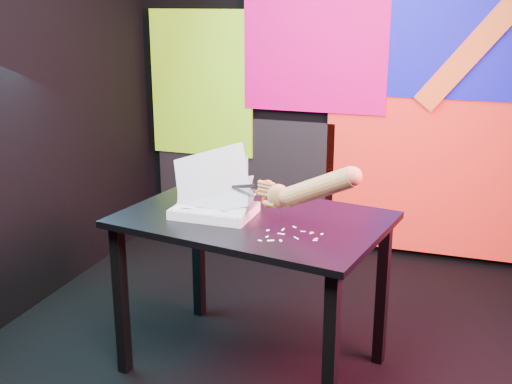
% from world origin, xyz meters
% --- Properties ---
extents(room, '(3.01, 3.01, 2.71)m').
position_xyz_m(room, '(0.00, 0.00, 1.35)').
color(room, black).
rests_on(room, ground).
extents(backdrop, '(2.88, 0.05, 2.08)m').
position_xyz_m(backdrop, '(0.06, 1.46, 0.96)').
color(backdrop, red).
rests_on(backdrop, ground).
extents(work_table, '(1.25, 0.93, 0.75)m').
position_xyz_m(work_table, '(-0.12, -0.13, 0.65)').
color(work_table, black).
rests_on(work_table, ground).
extents(printout_stack, '(0.40, 0.26, 0.33)m').
position_xyz_m(printout_stack, '(-0.29, -0.16, 0.78)').
color(printout_stack, white).
rests_on(printout_stack, work_table).
extents(scissors, '(0.22, 0.07, 0.12)m').
position_xyz_m(scissors, '(-0.05, -0.19, 0.88)').
color(scissors, silver).
rests_on(scissors, printout_stack).
extents(hand_forearm, '(0.45, 0.16, 0.23)m').
position_xyz_m(hand_forearm, '(0.17, -0.25, 0.94)').
color(hand_forearm, '#B57341').
rests_on(hand_forearm, work_table).
extents(paper_clippings, '(0.23, 0.21, 0.00)m').
position_xyz_m(paper_clippings, '(0.09, -0.30, 0.75)').
color(paper_clippings, white).
rests_on(paper_clippings, work_table).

